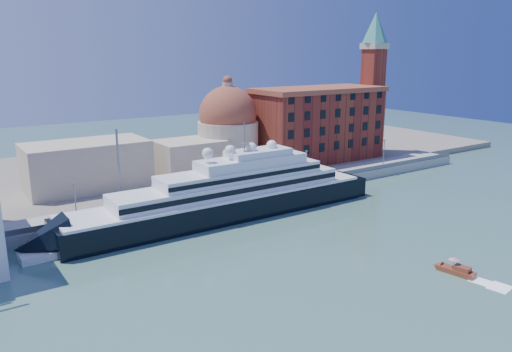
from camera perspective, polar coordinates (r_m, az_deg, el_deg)
ground at (r=94.49m, az=3.55°, el=-8.49°), size 400.00×400.00×0.00m
quay at (r=121.21m, az=-6.26°, el=-2.79°), size 180.00×10.00×2.50m
land at (r=157.61m, az=-13.24°, el=0.76°), size 260.00×72.00×2.00m
quay_fence at (r=116.87m, az=-5.25°, el=-2.46°), size 180.00×0.10×1.20m
superyacht at (r=109.96m, az=-4.74°, el=-2.89°), size 82.20×11.40×24.57m
service_barge at (r=98.76m, az=-21.80°, el=-8.00°), size 12.36×4.68×2.74m
water_taxi at (r=91.17m, az=21.99°, el=-9.93°), size 3.07×6.36×2.90m
warehouse at (r=162.09m, az=7.09°, el=5.98°), size 43.00×19.00×23.25m
campanile at (r=177.39m, az=13.23°, el=11.27°), size 8.40×8.40×47.00m
church at (r=142.43m, az=-8.55°, el=3.66°), size 66.00×18.00×25.50m
lamp_posts at (r=112.33m, az=-11.68°, el=0.19°), size 120.80×2.40×18.00m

